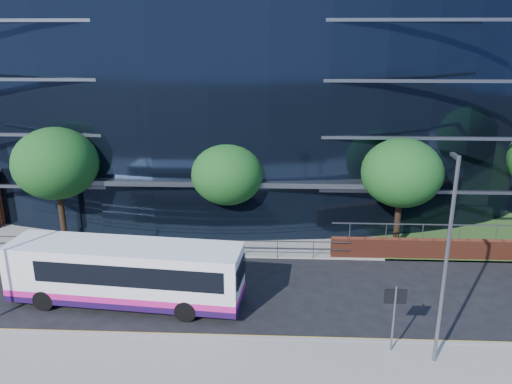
{
  "coord_description": "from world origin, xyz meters",
  "views": [
    {
      "loc": [
        -0.03,
        -18.7,
        11.93
      ],
      "look_at": [
        -1.25,
        8.0,
        3.6
      ],
      "focal_mm": 35.0,
      "sensor_mm": 36.0,
      "label": 1
    }
  ],
  "objects_px": {
    "tree_far_b": "(227,174)",
    "city_bus": "(127,273)",
    "tree_far_a": "(56,163)",
    "streetlight_east": "(446,257)",
    "tree_dist_e": "(488,104)",
    "street_sign": "(395,305)",
    "tree_far_c": "(402,173)"
  },
  "relations": [
    {
      "from": "street_sign",
      "to": "tree_dist_e",
      "type": "height_order",
      "value": "tree_dist_e"
    },
    {
      "from": "tree_far_b",
      "to": "city_bus",
      "type": "bearing_deg",
      "value": -116.67
    },
    {
      "from": "streetlight_east",
      "to": "tree_dist_e",
      "type": "bearing_deg",
      "value": 66.89
    },
    {
      "from": "tree_far_b",
      "to": "streetlight_east",
      "type": "height_order",
      "value": "streetlight_east"
    },
    {
      "from": "city_bus",
      "to": "tree_far_b",
      "type": "bearing_deg",
      "value": 68.86
    },
    {
      "from": "city_bus",
      "to": "street_sign",
      "type": "bearing_deg",
      "value": -10.79
    },
    {
      "from": "tree_dist_e",
      "to": "tree_far_b",
      "type": "bearing_deg",
      "value": -131.52
    },
    {
      "from": "street_sign",
      "to": "tree_dist_e",
      "type": "bearing_deg",
      "value": 64.88
    },
    {
      "from": "tree_far_b",
      "to": "city_bus",
      "type": "relative_size",
      "value": 0.55
    },
    {
      "from": "tree_far_a",
      "to": "tree_far_b",
      "type": "distance_m",
      "value": 10.03
    },
    {
      "from": "tree_far_a",
      "to": "tree_far_b",
      "type": "relative_size",
      "value": 1.15
    },
    {
      "from": "tree_far_c",
      "to": "streetlight_east",
      "type": "xyz_separation_m",
      "value": [
        -1.0,
        -11.17,
        -0.1
      ]
    },
    {
      "from": "tree_far_a",
      "to": "streetlight_east",
      "type": "distance_m",
      "value": 22.05
    },
    {
      "from": "city_bus",
      "to": "tree_far_a",
      "type": "bearing_deg",
      "value": 135.63
    },
    {
      "from": "streetlight_east",
      "to": "street_sign",
      "type": "bearing_deg",
      "value": 158.64
    },
    {
      "from": "street_sign",
      "to": "streetlight_east",
      "type": "distance_m",
      "value": 2.8
    },
    {
      "from": "tree_far_a",
      "to": "streetlight_east",
      "type": "height_order",
      "value": "streetlight_east"
    },
    {
      "from": "street_sign",
      "to": "tree_dist_e",
      "type": "relative_size",
      "value": 0.43
    },
    {
      "from": "tree_far_a",
      "to": "street_sign",
      "type": "bearing_deg",
      "value": -31.17
    },
    {
      "from": "street_sign",
      "to": "tree_far_b",
      "type": "bearing_deg",
      "value": 124.08
    },
    {
      "from": "tree_far_c",
      "to": "streetlight_east",
      "type": "distance_m",
      "value": 11.22
    },
    {
      "from": "street_sign",
      "to": "streetlight_east",
      "type": "height_order",
      "value": "streetlight_east"
    },
    {
      "from": "street_sign",
      "to": "tree_dist_e",
      "type": "distance_m",
      "value": 45.99
    },
    {
      "from": "street_sign",
      "to": "tree_far_b",
      "type": "relative_size",
      "value": 0.46
    },
    {
      "from": "tree_dist_e",
      "to": "streetlight_east",
      "type": "distance_m",
      "value": 45.85
    },
    {
      "from": "tree_far_c",
      "to": "streetlight_east",
      "type": "relative_size",
      "value": 0.81
    },
    {
      "from": "tree_far_a",
      "to": "tree_far_c",
      "type": "distance_m",
      "value": 20.0
    },
    {
      "from": "streetlight_east",
      "to": "tree_far_a",
      "type": "bearing_deg",
      "value": 149.54
    },
    {
      "from": "tree_far_b",
      "to": "tree_dist_e",
      "type": "height_order",
      "value": "tree_dist_e"
    },
    {
      "from": "tree_far_a",
      "to": "tree_dist_e",
      "type": "height_order",
      "value": "tree_far_a"
    },
    {
      "from": "tree_far_c",
      "to": "streetlight_east",
      "type": "bearing_deg",
      "value": -95.11
    },
    {
      "from": "tree_far_b",
      "to": "tree_far_a",
      "type": "bearing_deg",
      "value": -177.14
    }
  ]
}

